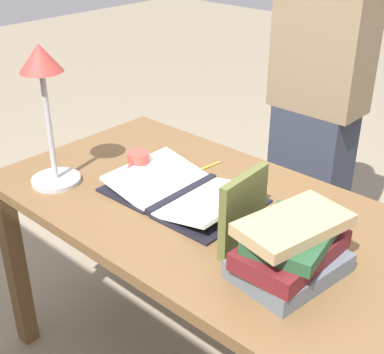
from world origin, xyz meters
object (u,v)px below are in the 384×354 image
at_px(book_stack_tall, 291,249).
at_px(pencil, 204,168).
at_px(book_standing_upright, 243,212).
at_px(open_book, 182,192).
at_px(coffee_mug, 138,164).
at_px(reading_lamp, 44,89).
at_px(person_reader, 318,99).

relative_size(book_stack_tall, pencil, 2.00).
bearing_deg(book_standing_upright, open_book, -19.34).
xyz_separation_m(book_standing_upright, coffee_mug, (0.51, -0.09, -0.07)).
relative_size(book_standing_upright, pencil, 1.43).
height_order(book_standing_upright, pencil, book_standing_upright).
bearing_deg(coffee_mug, book_stack_tall, 170.85).
bearing_deg(reading_lamp, pencil, -126.35).
height_order(book_standing_upright, coffee_mug, book_standing_upright).
bearing_deg(reading_lamp, person_reader, -110.46).
distance_m(reading_lamp, pencil, 0.59).
height_order(book_standing_upright, reading_lamp, reading_lamp).
xyz_separation_m(reading_lamp, person_reader, (-0.37, -1.00, -0.20)).
bearing_deg(person_reader, coffee_mug, -105.06).
xyz_separation_m(open_book, pencil, (0.08, -0.19, -0.01)).
bearing_deg(person_reader, book_standing_upright, -71.03).
height_order(reading_lamp, coffee_mug, reading_lamp).
relative_size(pencil, person_reader, 0.09).
xyz_separation_m(book_stack_tall, coffee_mug, (0.67, -0.11, -0.03)).
distance_m(open_book, book_stack_tall, 0.48).
height_order(book_stack_tall, pencil, book_stack_tall).
relative_size(book_standing_upright, reading_lamp, 0.47).
height_order(open_book, pencil, open_book).
bearing_deg(open_book, pencil, -69.20).
height_order(reading_lamp, person_reader, person_reader).
bearing_deg(book_stack_tall, book_standing_upright, -6.09).
bearing_deg(book_standing_upright, book_stack_tall, 170.37).
height_order(book_stack_tall, reading_lamp, reading_lamp).
relative_size(open_book, coffee_mug, 4.66).
distance_m(book_standing_upright, person_reader, 0.92).
relative_size(book_stack_tall, reading_lamp, 0.65).
xyz_separation_m(open_book, coffee_mug, (0.21, -0.01, 0.02)).
bearing_deg(book_stack_tall, open_book, -12.46).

